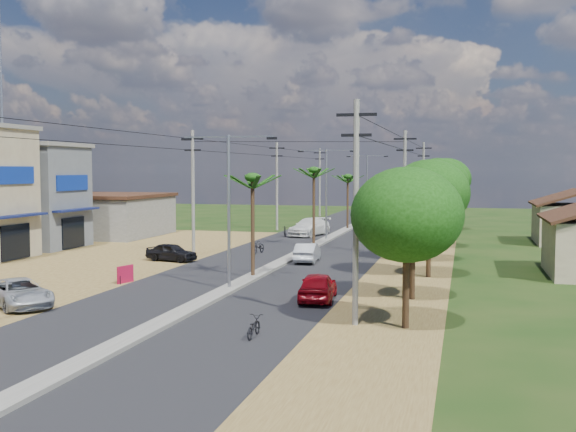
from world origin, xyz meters
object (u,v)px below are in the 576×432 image
object	(u,v)px
roadside_sign	(125,275)
car_parked_silver	(19,294)
car_red_near	(318,287)
moto_rider_east	(253,328)
car_silver_mid	(307,253)
car_white_far	(309,227)
car_parked_dark	(171,253)

from	to	relation	value
roadside_sign	car_parked_silver	bearing A→B (deg)	-86.95
car_red_near	car_parked_silver	world-z (taller)	car_red_near
car_red_near	moto_rider_east	xyz separation A→B (m)	(-0.82, -7.44, -0.28)
car_silver_mid	roadside_sign	world-z (taller)	car_silver_mid
car_white_far	moto_rider_east	distance (m)	38.32
car_parked_dark	moto_rider_east	distance (m)	21.76
car_red_near	car_parked_dark	xyz separation A→B (m)	(-12.50, 10.92, -0.07)
car_silver_mid	car_parked_dark	world-z (taller)	car_silver_mid
car_red_near	car_parked_silver	distance (m)	13.68
car_white_far	car_parked_dark	bearing A→B (deg)	-91.21
car_parked_silver	moto_rider_east	distance (m)	12.30
car_red_near	car_white_far	world-z (taller)	car_white_far
car_white_far	car_parked_dark	world-z (taller)	car_white_far
car_white_far	car_parked_silver	size ratio (longest dim) A/B	1.24
car_parked_dark	moto_rider_east	bearing A→B (deg)	-136.54
car_red_near	car_silver_mid	xyz separation A→B (m)	(-3.50, 12.87, -0.04)
car_parked_dark	moto_rider_east	xyz separation A→B (m)	(11.68, -18.36, -0.21)
car_parked_silver	car_parked_dark	size ratio (longest dim) A/B	1.25
car_white_far	car_parked_dark	size ratio (longest dim) A/B	1.55
car_parked_dark	roadside_sign	distance (m)	8.82
car_silver_mid	roadside_sign	size ratio (longest dim) A/B	3.31
car_parked_silver	car_parked_dark	xyz separation A→B (m)	(0.32, 15.67, -0.01)
car_red_near	car_parked_silver	bearing A→B (deg)	14.51
car_parked_silver	roadside_sign	bearing A→B (deg)	23.57
car_parked_silver	car_parked_dark	distance (m)	15.68
car_silver_mid	car_white_far	size ratio (longest dim) A/B	0.70
car_parked_silver	car_silver_mid	bearing A→B (deg)	8.43
moto_rider_east	roadside_sign	world-z (taller)	roadside_sign
car_red_near	car_silver_mid	distance (m)	13.34
car_silver_mid	car_parked_silver	xyz separation A→B (m)	(-9.32, -17.63, -0.01)
car_parked_silver	moto_rider_east	bearing A→B (deg)	-66.31
car_red_near	roadside_sign	size ratio (longest dim) A/B	3.40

